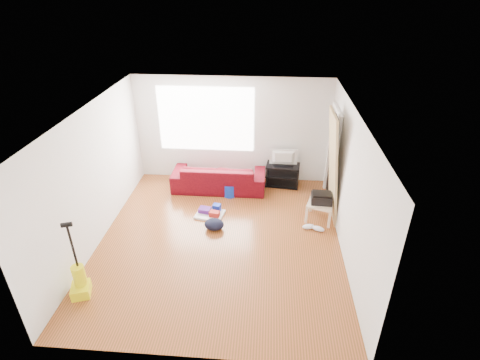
# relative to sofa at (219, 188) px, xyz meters

# --- Properties ---
(room) EXTENTS (4.51, 5.01, 2.51)m
(room) POSITION_rel_sofa_xyz_m (0.34, -1.80, 1.25)
(room) COLOR brown
(room) RESTS_ON ground
(sofa) EXTENTS (2.14, 0.83, 0.62)m
(sofa) POSITION_rel_sofa_xyz_m (0.00, 0.00, 0.00)
(sofa) COLOR black
(sofa) RESTS_ON ground
(tv_stand) EXTENTS (0.81, 0.52, 0.53)m
(tv_stand) POSITION_rel_sofa_xyz_m (1.48, 0.27, 0.27)
(tv_stand) COLOR black
(tv_stand) RESTS_ON ground
(tv) EXTENTS (0.64, 0.08, 0.37)m
(tv) POSITION_rel_sofa_xyz_m (1.48, 0.27, 0.72)
(tv) COLOR black
(tv) RESTS_ON tv_stand
(side_table) EXTENTS (0.62, 0.62, 0.41)m
(side_table) POSITION_rel_sofa_xyz_m (2.21, -1.11, 0.34)
(side_table) COLOR beige
(side_table) RESTS_ON ground
(printer) EXTENTS (0.42, 0.33, 0.21)m
(printer) POSITION_rel_sofa_xyz_m (2.21, -1.11, 0.51)
(printer) COLOR black
(printer) RESTS_ON side_table
(bucket) EXTENTS (0.33, 0.33, 0.29)m
(bucket) POSITION_rel_sofa_xyz_m (0.28, -0.32, 0.00)
(bucket) COLOR #0D2FAA
(bucket) RESTS_ON ground
(toilet_paper) EXTENTS (0.11, 0.11, 0.10)m
(toilet_paper) POSITION_rel_sofa_xyz_m (0.32, -0.33, 0.20)
(toilet_paper) COLOR white
(toilet_paper) RESTS_ON bucket
(cleaning_tray) EXTENTS (0.63, 0.55, 0.20)m
(cleaning_tray) POSITION_rel_sofa_xyz_m (-0.03, -1.13, 0.06)
(cleaning_tray) COLOR silver
(cleaning_tray) RESTS_ON ground
(backpack) EXTENTS (0.41, 0.34, 0.21)m
(backpack) POSITION_rel_sofa_xyz_m (0.11, -1.61, 0.00)
(backpack) COLOR black
(backpack) RESTS_ON ground
(sneakers) EXTENTS (0.46, 0.23, 0.10)m
(sneakers) POSITION_rel_sofa_xyz_m (2.06, -1.49, 0.05)
(sneakers) COLOR white
(sneakers) RESTS_ON ground
(vacuum) EXTENTS (0.36, 0.38, 1.31)m
(vacuum) POSITION_rel_sofa_xyz_m (-1.74, -3.46, 0.24)
(vacuum) COLOR yellow
(vacuum) RESTS_ON ground
(door_panel) EXTENTS (0.28, 0.89, 2.22)m
(door_panel) POSITION_rel_sofa_xyz_m (2.39, -0.93, 0.00)
(door_panel) COLOR #A48250
(door_panel) RESTS_ON ground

